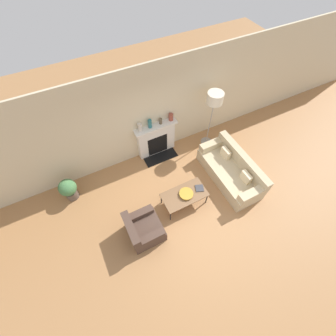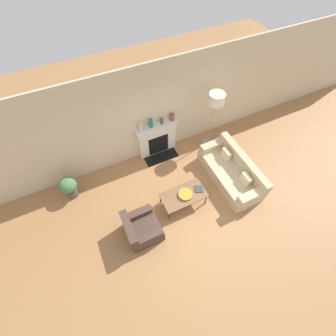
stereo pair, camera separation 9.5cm
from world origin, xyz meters
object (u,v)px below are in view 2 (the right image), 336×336
Objects in this scene: armchair_near at (141,229)px; mantel_vase_center_left at (151,123)px; fireplace at (157,139)px; couch at (232,172)px; mantel_vase_right at (172,117)px; mantel_vase_left at (141,127)px; coffee_table at (184,195)px; bowl at (185,194)px; floor_lamp at (216,102)px; potted_plant at (69,187)px; book at (199,189)px; mantel_vase_center_right at (162,121)px.

mantel_vase_center_left is (1.28, 2.27, 0.97)m from armchair_near.
fireplace is 4.81× the size of mantel_vase_center_left.
mantel_vase_right is (-0.99, 1.84, 0.92)m from couch.
mantel_vase_left is at bearing -23.41° from armchair_near.
mantel_vase_left reaches higher than coffee_table.
bowl is (1.34, 0.28, 0.21)m from armchair_near.
fireplace is 0.61× the size of couch.
floor_lamp is at bearing -10.29° from mantel_vase_left.
coffee_table is at bearing -77.23° from armchair_near.
coffee_table is at bearing -30.61° from potted_plant.
book is at bearing -80.99° from armchair_near.
couch is 1.59m from bowl.
mantel_vase_center_right is at bearing 82.58° from bowl.
couch is 2.94m from armchair_near.
book is 2.13m from mantel_vase_center_right.
mantel_vase_center_right is (-0.14, 1.99, 0.74)m from book.
mantel_vase_right reaches higher than fireplace.
mantel_vase_center_left reaches higher than mantel_vase_left.
mantel_vase_right is (-1.13, 0.37, -0.40)m from floor_lamp.
potted_plant is at bearing 35.66° from armchair_near.
book is (0.31, -1.98, -0.08)m from fireplace.
floor_lamp is (3.05, 1.89, 1.34)m from armchair_near.
mantel_vase_center_left is 1.25× the size of mantel_vase_right.
bowl is at bearing -88.13° from mantel_vase_center_left.
fireplace is 2.79m from potted_plant.
mantel_vase_center_right is at bearing -35.20° from armchair_near.
fireplace is at bearing -1.85° from mantel_vase_left.
book is 1.29× the size of mantel_vase_right.
coffee_table is (1.30, 0.30, 0.14)m from armchair_near.
floor_lamp reaches higher than mantel_vase_left.
fireplace is 1.98m from bowl.
mantel_vase_center_left is (0.29, 0.00, 0.01)m from mantel_vase_left.
book is (1.74, 0.28, 0.18)m from armchair_near.
fireplace is 1.53× the size of armchair_near.
couch is 8.32× the size of mantel_vase_left.
floor_lamp is 10.70× the size of mantel_vase_center_right.
floor_lamp is (0.14, 1.47, 1.32)m from couch.
bowl reaches higher than coffee_table.
bowl is at bearing -24.48° from coffee_table.
couch is (1.48, -1.83, -0.24)m from fireplace.
couch reaches higher than bowl.
bowl is 1.47× the size of mantel_vase_left.
mantel_vase_left reaches higher than fireplace.
mantel_vase_center_left reaches higher than armchair_near.
potted_plant is at bearing -172.72° from mantel_vase_right.
fireplace is at bearing 167.43° from floor_lamp.
fireplace is at bearing -175.05° from mantel_vase_center_right.
fireplace reaches higher than book.
mantel_vase_center_right reaches higher than couch.
armchair_near is at bearing -125.20° from mantel_vase_center_right.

